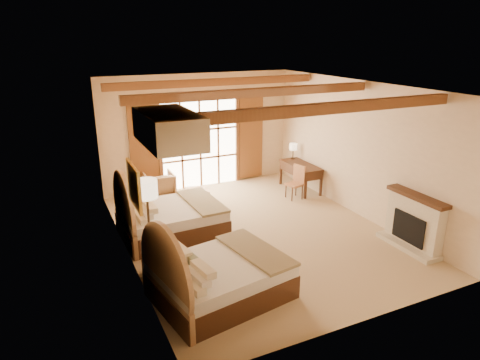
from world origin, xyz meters
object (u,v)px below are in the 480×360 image
bed_far (165,218)px  armchair (159,185)px  bed_near (212,276)px  desk (300,176)px  nightstand (158,261)px

bed_far → armchair: size_ratio=2.84×
bed_near → bed_far: (-0.06, 2.64, 0.01)m
armchair → desk: desk is taller
bed_far → nightstand: (-0.59, -1.62, -0.09)m
nightstand → armchair: 4.09m
nightstand → armchair: bearing=86.5°
bed_far → nightstand: bed_far is taller
bed_far → armchair: bed_far is taller
bed_near → armchair: 4.98m
bed_near → nightstand: bed_near is taller
armchair → bed_far: bearing=79.1°
bed_far → desk: (4.26, 1.24, -0.02)m
bed_near → nightstand: bearing=112.7°
bed_near → armchair: bed_near is taller
bed_near → armchair: (0.44, 4.96, -0.07)m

